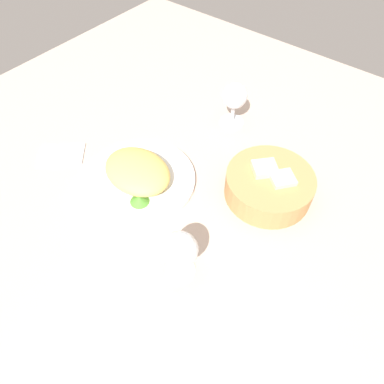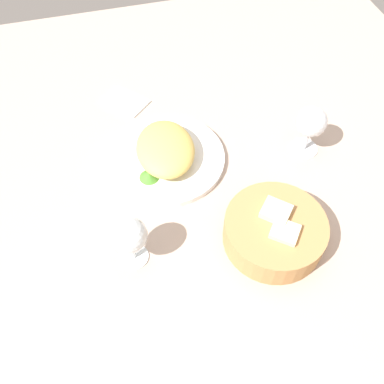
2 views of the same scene
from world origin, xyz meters
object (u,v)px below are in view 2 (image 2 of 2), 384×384
object	(u,v)px
bread_basket	(275,231)
wine_glass_far	(312,125)
folded_napkin	(125,101)
plate	(166,158)
wine_glass_near	(129,237)

from	to	relation	value
bread_basket	wine_glass_far	world-z (taller)	wine_glass_far
wine_glass_far	folded_napkin	size ratio (longest dim) A/B	1.09
plate	folded_napkin	size ratio (longest dim) A/B	2.40
wine_glass_near	wine_glass_far	world-z (taller)	wine_glass_far
bread_basket	folded_napkin	distance (cm)	51.71
wine_glass_near	folded_napkin	distance (cm)	44.83
bread_basket	folded_napkin	bearing A→B (deg)	-155.68
bread_basket	folded_napkin	world-z (taller)	bread_basket
bread_basket	folded_napkin	size ratio (longest dim) A/B	1.78
plate	wine_glass_far	bearing A→B (deg)	80.53
wine_glass_far	bread_basket	bearing A→B (deg)	-37.98
folded_napkin	bread_basket	bearing A→B (deg)	-17.81
wine_glass_near	wine_glass_far	xyz separation A→B (cm)	(-17.00, 42.91, 0.17)
wine_glass_far	folded_napkin	bearing A→B (deg)	-125.91
plate	wine_glass_far	world-z (taller)	wine_glass_far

